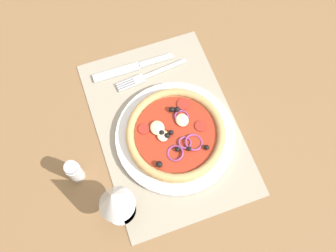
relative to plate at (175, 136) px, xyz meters
The scene contains 8 objects.
ground_plane 4.04cm from the plate, 16.20° to the left, with size 190.00×140.00×2.40cm, color olive.
placemat 3.47cm from the plate, 16.20° to the left, with size 44.60×30.78×0.40cm, color #A39984.
plate is the anchor object (origin of this frame).
pizza 1.70cm from the plate, 27.21° to the left, with size 21.95×21.95×2.70cm.
fork 17.03cm from the plate, ahead, with size 3.25×18.06×0.44cm.
knife 20.75cm from the plate, 10.19° to the left, with size 2.13×20.02×0.62cm.
wine_glass 21.81cm from the plate, 124.85° to the left, with size 7.20×7.20×14.90cm.
pepper_shaker 23.09cm from the plate, 92.53° to the left, with size 3.20×3.20×6.70cm.
Camera 1 is at (-30.77, 10.65, 80.08)cm, focal length 40.44 mm.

